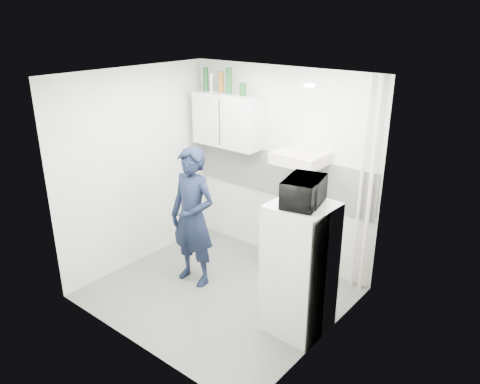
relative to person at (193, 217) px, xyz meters
The scene contains 22 objects.
floor 0.98m from the person, ahead, with size 2.80×2.80×0.00m, color #656759.
ceiling 1.78m from the person, ahead, with size 2.80×2.80×0.00m, color white.
wall_back 1.37m from the person, 70.64° to the left, with size 2.80×2.80×0.00m, color white.
wall_left 1.06m from the person, behind, with size 2.60×2.60×0.00m, color white.
wall_right 1.88m from the person, ahead, with size 2.60×2.60×0.00m, color white.
person is the anchor object (origin of this frame).
stove 1.31m from the person, 52.52° to the left, with size 0.55×0.55×0.88m, color beige.
fridge 1.54m from the person, ahead, with size 0.60×0.60×1.45m, color silver.
stove_top 1.23m from the person, 52.52° to the left, with size 0.53×0.53×0.03m, color black.
saucepan 1.29m from the person, 51.54° to the left, with size 0.18×0.18×0.10m, color silver.
microwave 1.69m from the person, ahead, with size 0.34×0.50×0.27m, color black.
bottle_a 1.95m from the person, 124.06° to the left, with size 0.07×0.07×0.32m, color #144C1E.
bottle_b 1.89m from the person, 120.06° to the left, with size 0.06×0.06×0.24m, color silver.
bottle_c 1.86m from the person, 112.46° to the left, with size 0.07×0.07×0.28m, color brown.
bottle_d 1.85m from the person, 105.97° to the left, with size 0.08×0.08×0.34m, color #144C1E.
canister_b 1.76m from the person, 93.63° to the left, with size 0.09×0.09×0.17m, color #144C1E.
upper_cabinet 1.47m from the person, 106.88° to the left, with size 1.00×0.35×0.70m, color silver.
range_hood 1.49m from the person, 47.95° to the left, with size 0.60×0.50×0.14m, color beige.
backsplash 1.33m from the person, 70.42° to the left, with size 2.74×0.03×0.60m, color white.
pipe_a 2.12m from the person, 33.52° to the left, with size 0.05×0.05×2.60m, color beige.
pipe_b 2.02m from the person, 35.44° to the left, with size 0.04×0.04×2.60m, color beige.
ceiling_spot_fixture 2.22m from the person, ahead, with size 0.10×0.10×0.02m, color white.
Camera 1 is at (3.29, -3.64, 3.22)m, focal length 35.00 mm.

